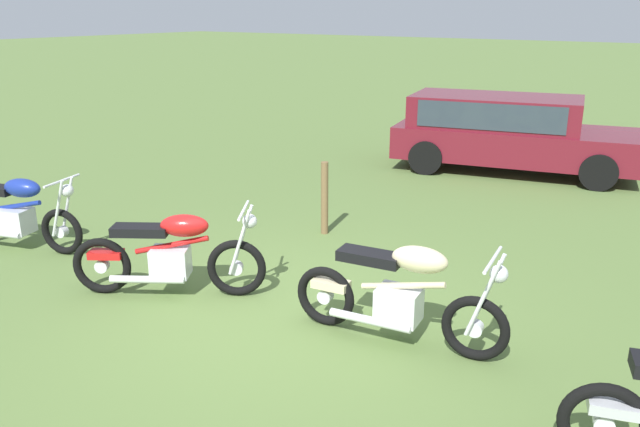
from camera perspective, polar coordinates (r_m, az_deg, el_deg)
The scene contains 6 objects.
ground_plane at distance 6.61m, azimuth -4.28°, elevation -9.25°, with size 120.00×120.00×0.00m, color #567038.
motorcycle_blue at distance 9.13m, azimuth -25.60°, elevation 0.03°, with size 1.99×0.91×1.02m.
motorcycle_red at distance 7.09m, azimuth -13.24°, elevation -3.54°, with size 1.85×1.33×1.02m.
motorcycle_cream at distance 5.98m, azimuth 7.13°, elevation -7.16°, with size 2.09×0.71×1.02m.
car_burgundy at distance 12.74m, azimuth 16.19°, elevation 7.37°, with size 4.69×2.67×1.43m.
fence_post_wooden at distance 8.78m, azimuth 0.42°, elevation 1.38°, with size 0.10×0.10×1.02m, color brown.
Camera 1 is at (3.72, -4.56, 3.01)m, focal length 35.81 mm.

